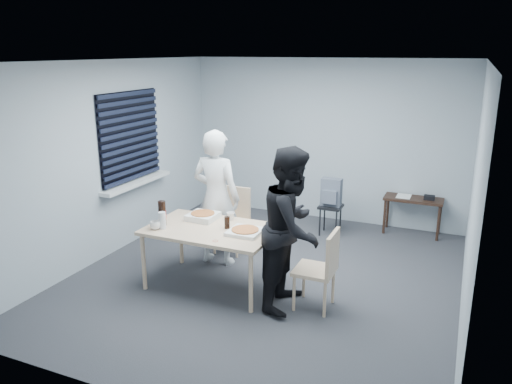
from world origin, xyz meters
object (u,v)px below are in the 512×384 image
at_px(chair_far, 233,215).
at_px(stool, 331,212).
at_px(chair_right, 323,265).
at_px(mug_a, 155,225).
at_px(mug_b, 231,216).
at_px(dining_table, 212,233).
at_px(soda_bottle, 162,214).
at_px(person_black, 292,228).
at_px(person_white, 216,198).
at_px(backpack, 331,193).
at_px(side_table, 413,203).

xyz_separation_m(chair_far, stool, (1.09, 1.11, -0.16)).
height_order(chair_right, mug_a, chair_right).
height_order(mug_a, mug_b, mug_a).
distance_m(dining_table, soda_bottle, 0.63).
height_order(chair_right, stool, chair_right).
xyz_separation_m(chair_far, soda_bottle, (-0.32, -1.24, 0.35)).
relative_size(person_black, soda_bottle, 6.02).
distance_m(chair_far, person_white, 0.60).
bearing_deg(person_white, mug_a, 71.51).
distance_m(person_white, person_black, 1.44).
bearing_deg(mug_a, backpack, 60.54).
distance_m(dining_table, person_white, 0.72).
bearing_deg(backpack, person_black, -87.61).
distance_m(person_black, mug_b, 1.03).
bearing_deg(dining_table, mug_a, -153.23).
height_order(side_table, backpack, backpack).
bearing_deg(side_table, soda_bottle, -131.67).
relative_size(side_table, backpack, 2.05).
height_order(chair_far, side_table, chair_far).
xyz_separation_m(dining_table, person_white, (-0.27, 0.63, 0.22)).
relative_size(person_white, backpack, 4.23).
xyz_separation_m(backpack, mug_a, (-1.41, -2.50, 0.11)).
height_order(person_black, side_table, person_black).
height_order(chair_right, mug_b, chair_right).
xyz_separation_m(person_black, soda_bottle, (-1.59, -0.08, -0.02)).
distance_m(mug_b, soda_bottle, 0.82).
bearing_deg(soda_bottle, side_table, 48.33).
height_order(side_table, stool, side_table).
height_order(chair_right, backpack, chair_right).
bearing_deg(person_white, side_table, -136.84).
xyz_separation_m(mug_a, soda_bottle, (-0.00, 0.16, 0.09)).
height_order(chair_far, soda_bottle, soda_bottle).
relative_size(backpack, soda_bottle, 1.42).
relative_size(side_table, mug_a, 6.97).
distance_m(side_table, stool, 1.26).
relative_size(mug_b, soda_bottle, 0.34).
distance_m(person_black, mug_a, 1.60).
height_order(side_table, mug_b, mug_b).
bearing_deg(chair_right, dining_table, 178.85).
height_order(backpack, mug_a, backpack).
distance_m(side_table, mug_a, 3.96).
bearing_deg(mug_a, chair_right, 7.78).
bearing_deg(person_white, person_black, 151.74).
bearing_deg(dining_table, chair_far, 102.99).
distance_m(stool, mug_b, 2.05).
distance_m(chair_right, backpack, 2.30).
relative_size(chair_far, person_black, 0.50).
xyz_separation_m(chair_right, mug_a, (-1.92, -0.26, 0.26)).
distance_m(person_black, backpack, 2.27).
bearing_deg(person_black, stool, 4.31).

